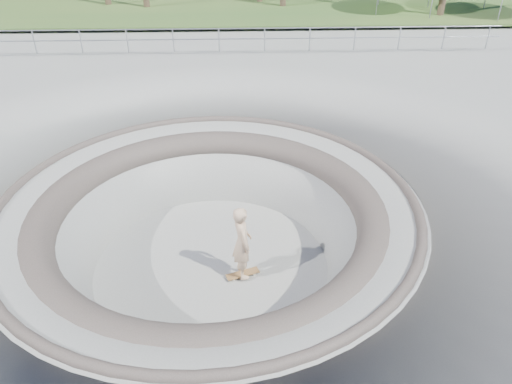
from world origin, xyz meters
TOP-DOWN VIEW (x-y plane):
  - ground at (0.00, 0.00)m, footprint 180.00×180.00m
  - skate_bowl at (0.00, 0.00)m, footprint 14.00×14.00m
  - distant_hills at (3.78, 57.17)m, footprint 103.20×45.00m
  - safety_railing at (0.00, 12.00)m, footprint 25.00×0.06m
  - skateboard at (0.80, -0.53)m, footprint 0.88×0.52m
  - skater at (0.80, -0.53)m, footprint 0.64×0.82m

SIDE VIEW (x-z plane):
  - distant_hills at x=3.78m, z-range -21.32..7.28m
  - skateboard at x=0.80m, z-range -1.87..-1.79m
  - skate_bowl at x=0.00m, z-range -3.88..0.22m
  - skater at x=0.80m, z-range -1.81..0.17m
  - ground at x=0.00m, z-range 0.00..0.00m
  - safety_railing at x=0.00m, z-range 0.18..1.20m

